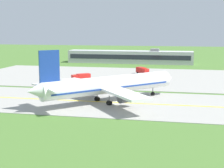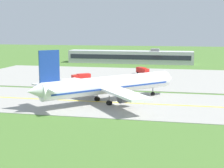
{
  "view_description": "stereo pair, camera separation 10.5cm",
  "coord_description": "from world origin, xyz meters",
  "views": [
    {
      "loc": [
        14.91,
        -75.29,
        17.21
      ],
      "look_at": [
        -1.15,
        2.4,
        4.0
      ],
      "focal_mm": 54.29,
      "sensor_mm": 36.0,
      "label": 1
    },
    {
      "loc": [
        15.01,
        -75.27,
        17.21
      ],
      "look_at": [
        -1.15,
        2.4,
        4.0
      ],
      "focal_mm": 54.29,
      "sensor_mm": 36.0,
      "label": 2
    }
  ],
  "objects": [
    {
      "name": "taxiway_centreline",
      "position": [
        0.0,
        0.0,
        0.11
      ],
      "size": [
        220.0,
        0.6,
        0.01
      ],
      "primitive_type": "cube",
      "color": "yellow",
      "rests_on": "taxiway_strip"
    },
    {
      "name": "ground_plane",
      "position": [
        0.0,
        0.0,
        0.0
      ],
      "size": [
        500.0,
        500.0,
        0.0
      ],
      "primitive_type": "plane",
      "color": "#47702D"
    },
    {
      "name": "terminal_building",
      "position": [
        -10.01,
        89.0,
        3.06
      ],
      "size": [
        60.79,
        8.9,
        7.27
      ],
      "color": "#B2B2B7",
      "rests_on": "ground"
    },
    {
      "name": "taxiway_strip",
      "position": [
        0.0,
        0.0,
        0.05
      ],
      "size": [
        240.0,
        28.0,
        0.1
      ],
      "primitive_type": "cube",
      "color": "#9E9B93",
      "rests_on": "ground"
    },
    {
      "name": "airplane_lead",
      "position": [
        -1.5,
        0.05,
        4.13
      ],
      "size": [
        31.05,
        31.41,
        12.7
      ],
      "color": "white",
      "rests_on": "ground"
    },
    {
      "name": "service_truck_fuel",
      "position": [
        0.69,
        49.39,
        1.53
      ],
      "size": [
        5.41,
        5.92,
        2.6
      ],
      "color": "red",
      "rests_on": "ground"
    },
    {
      "name": "service_truck_baggage",
      "position": [
        -16.56,
        27.91,
        1.53
      ],
      "size": [
        5.93,
        5.41,
        2.6
      ],
      "color": "red",
      "rests_on": "ground"
    },
    {
      "name": "apron_pad",
      "position": [
        10.0,
        42.0,
        0.05
      ],
      "size": [
        140.0,
        52.0,
        0.1
      ],
      "primitive_type": "cube",
      "color": "#9E9B93",
      "rests_on": "ground"
    }
  ]
}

